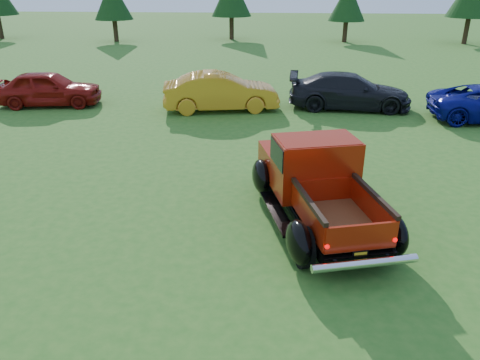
{
  "coord_description": "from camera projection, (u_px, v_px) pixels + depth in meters",
  "views": [
    {
      "loc": [
        0.52,
        -8.61,
        4.9
      ],
      "look_at": [
        -0.11,
        0.2,
        1.0
      ],
      "focal_mm": 35.0,
      "sensor_mm": 36.0,
      "label": 1
    }
  ],
  "objects": [
    {
      "name": "pickup_truck",
      "position": [
        314.0,
        179.0,
        10.09
      ],
      "size": [
        3.18,
        5.05,
        1.77
      ],
      "rotation": [
        0.0,
        0.0,
        0.25
      ],
      "color": "black",
      "rests_on": "ground"
    },
    {
      "name": "show_car_red",
      "position": [
        48.0,
        88.0,
        18.77
      ],
      "size": [
        4.27,
        2.18,
        1.39
      ],
      "primitive_type": "imported",
      "rotation": [
        0.0,
        0.0,
        1.7
      ],
      "color": "maroon",
      "rests_on": "ground"
    },
    {
      "name": "tree_mid_right",
      "position": [
        348.0,
        2.0,
        35.65
      ],
      "size": [
        2.82,
        2.82,
        4.4
      ],
      "color": "#332114",
      "rests_on": "ground"
    },
    {
      "name": "ground",
      "position": [
        244.0,
        227.0,
        9.86
      ],
      "size": [
        120.0,
        120.0,
        0.0
      ],
      "primitive_type": "plane",
      "color": "#2B631C",
      "rests_on": "ground"
    },
    {
      "name": "show_car_grey",
      "position": [
        349.0,
        91.0,
        18.37
      ],
      "size": [
        4.83,
        2.19,
        1.37
      ],
      "primitive_type": "imported",
      "rotation": [
        0.0,
        0.0,
        1.51
      ],
      "color": "black",
      "rests_on": "ground"
    },
    {
      "name": "tree_west",
      "position": [
        112.0,
        0.0,
        35.86
      ],
      "size": [
        2.94,
        2.94,
        4.6
      ],
      "color": "#332114",
      "rests_on": "ground"
    },
    {
      "name": "show_car_yellow",
      "position": [
        221.0,
        92.0,
        18.09
      ],
      "size": [
        4.61,
        2.3,
        1.45
      ],
      "primitive_type": "imported",
      "rotation": [
        0.0,
        0.0,
        1.75
      ],
      "color": "orange",
      "rests_on": "ground"
    }
  ]
}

